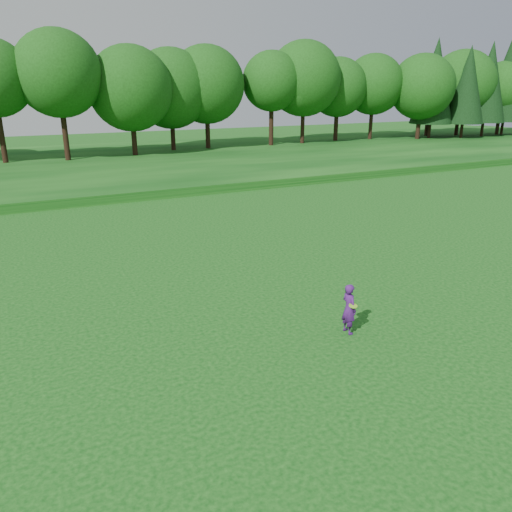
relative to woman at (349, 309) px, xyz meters
name	(u,v)px	position (x,y,z in m)	size (l,w,h in m)	color
ground	(328,316)	(0.12, 1.18, -0.76)	(140.00, 140.00, 0.00)	#0B3C0E
berm	(111,164)	(0.12, 35.18, -0.46)	(130.00, 30.00, 0.60)	#0B3C0E
walking_path	(154,196)	(0.12, 21.18, -0.74)	(130.00, 1.60, 0.04)	gray
treeline	(94,72)	(0.12, 39.18, 7.34)	(104.00, 7.00, 15.00)	#15420F
woman	(349,309)	(0.00, 0.00, 0.00)	(0.37, 0.61, 1.51)	#471666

